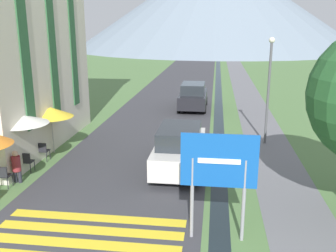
{
  "coord_description": "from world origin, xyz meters",
  "views": [
    {
      "loc": [
        0.95,
        -4.42,
        5.71
      ],
      "look_at": [
        -0.91,
        10.0,
        1.76
      ],
      "focal_mm": 40.0,
      "sensor_mm": 36.0,
      "label": 1
    }
  ],
  "objects_px": {
    "parked_car_near": "(180,148)",
    "cafe_chair_middle": "(27,161)",
    "cafe_chair_far_left": "(43,150)",
    "cafe_umbrella_rear_yellow": "(51,112)",
    "road_sign": "(219,170)",
    "streetlamp": "(269,82)",
    "cafe_chair_near_left": "(4,175)",
    "cafe_umbrella_middle_white": "(21,119)",
    "parked_car_far": "(193,96)",
    "cafe_chair_far_right": "(34,148)",
    "person_seated_far": "(16,165)"
  },
  "relations": [
    {
      "from": "cafe_chair_far_right",
      "to": "road_sign",
      "type": "bearing_deg",
      "value": -35.13
    },
    {
      "from": "parked_car_far",
      "to": "cafe_umbrella_rear_yellow",
      "type": "height_order",
      "value": "cafe_umbrella_rear_yellow"
    },
    {
      "from": "parked_car_far",
      "to": "streetlamp",
      "type": "bearing_deg",
      "value": -61.23
    },
    {
      "from": "cafe_chair_far_left",
      "to": "streetlamp",
      "type": "distance_m",
      "value": 10.81
    },
    {
      "from": "cafe_chair_near_left",
      "to": "streetlamp",
      "type": "height_order",
      "value": "streetlamp"
    },
    {
      "from": "person_seated_far",
      "to": "cafe_chair_far_left",
      "type": "bearing_deg",
      "value": 91.07
    },
    {
      "from": "parked_car_far",
      "to": "cafe_umbrella_middle_white",
      "type": "height_order",
      "value": "cafe_umbrella_middle_white"
    },
    {
      "from": "cafe_chair_middle",
      "to": "streetlamp",
      "type": "relative_size",
      "value": 0.16
    },
    {
      "from": "road_sign",
      "to": "cafe_umbrella_rear_yellow",
      "type": "distance_m",
      "value": 9.78
    },
    {
      "from": "parked_car_near",
      "to": "parked_car_far",
      "type": "relative_size",
      "value": 1.03
    },
    {
      "from": "cafe_chair_far_right",
      "to": "cafe_chair_near_left",
      "type": "distance_m",
      "value": 2.95
    },
    {
      "from": "road_sign",
      "to": "streetlamp",
      "type": "height_order",
      "value": "streetlamp"
    },
    {
      "from": "road_sign",
      "to": "cafe_chair_far_left",
      "type": "xyz_separation_m",
      "value": [
        -7.42,
        5.15,
        -1.5
      ]
    },
    {
      "from": "cafe_chair_near_left",
      "to": "cafe_umbrella_middle_white",
      "type": "relative_size",
      "value": 0.37
    },
    {
      "from": "cafe_chair_middle",
      "to": "cafe_umbrella_rear_yellow",
      "type": "distance_m",
      "value": 2.85
    },
    {
      "from": "parked_car_near",
      "to": "cafe_chair_far_right",
      "type": "height_order",
      "value": "parked_car_near"
    },
    {
      "from": "cafe_chair_near_left",
      "to": "cafe_chair_far_left",
      "type": "distance_m",
      "value": 2.81
    },
    {
      "from": "cafe_chair_far_left",
      "to": "cafe_chair_middle",
      "type": "xyz_separation_m",
      "value": [
        -0.05,
        -1.33,
        0.0
      ]
    },
    {
      "from": "cafe_chair_near_left",
      "to": "cafe_chair_middle",
      "type": "relative_size",
      "value": 1.0
    },
    {
      "from": "cafe_chair_near_left",
      "to": "cafe_chair_far_left",
      "type": "relative_size",
      "value": 1.0
    },
    {
      "from": "road_sign",
      "to": "parked_car_far",
      "type": "distance_m",
      "value": 16.49
    },
    {
      "from": "parked_car_far",
      "to": "cafe_chair_far_right",
      "type": "distance_m",
      "value": 12.71
    },
    {
      "from": "parked_car_far",
      "to": "cafe_chair_middle",
      "type": "bearing_deg",
      "value": -114.74
    },
    {
      "from": "cafe_chair_far_left",
      "to": "person_seated_far",
      "type": "distance_m",
      "value": 2.28
    },
    {
      "from": "cafe_chair_far_left",
      "to": "cafe_umbrella_rear_yellow",
      "type": "distance_m",
      "value": 1.81
    },
    {
      "from": "cafe_chair_middle",
      "to": "cafe_chair_far_right",
      "type": "bearing_deg",
      "value": 131.85
    },
    {
      "from": "road_sign",
      "to": "cafe_chair_middle",
      "type": "bearing_deg",
      "value": 152.9
    },
    {
      "from": "parked_car_near",
      "to": "cafe_chair_middle",
      "type": "distance_m",
      "value": 6.1
    },
    {
      "from": "road_sign",
      "to": "parked_car_near",
      "type": "distance_m",
      "value": 5.34
    },
    {
      "from": "cafe_chair_middle",
      "to": "cafe_umbrella_middle_white",
      "type": "bearing_deg",
      "value": 154.38
    },
    {
      "from": "cafe_chair_near_left",
      "to": "cafe_chair_far_left",
      "type": "height_order",
      "value": "same"
    },
    {
      "from": "cafe_chair_middle",
      "to": "parked_car_near",
      "type": "bearing_deg",
      "value": 37.21
    },
    {
      "from": "parked_car_near",
      "to": "cafe_umbrella_middle_white",
      "type": "xyz_separation_m",
      "value": [
        -6.2,
        -0.89,
        1.2
      ]
    },
    {
      "from": "parked_car_far",
      "to": "cafe_umbrella_rear_yellow",
      "type": "relative_size",
      "value": 2.06
    },
    {
      "from": "cafe_chair_far_right",
      "to": "streetlamp",
      "type": "relative_size",
      "value": 0.16
    },
    {
      "from": "cafe_chair_near_left",
      "to": "cafe_chair_far_left",
      "type": "bearing_deg",
      "value": 60.79
    },
    {
      "from": "cafe_chair_far_right",
      "to": "person_seated_far",
      "type": "xyz_separation_m",
      "value": [
        0.51,
        -2.4,
        0.18
      ]
    },
    {
      "from": "cafe_chair_far_left",
      "to": "parked_car_near",
      "type": "bearing_deg",
      "value": 5.63
    },
    {
      "from": "parked_car_near",
      "to": "cafe_chair_middle",
      "type": "height_order",
      "value": "parked_car_near"
    },
    {
      "from": "cafe_chair_near_left",
      "to": "person_seated_far",
      "type": "height_order",
      "value": "person_seated_far"
    },
    {
      "from": "road_sign",
      "to": "cafe_chair_near_left",
      "type": "relative_size",
      "value": 3.54
    },
    {
      "from": "cafe_chair_far_left",
      "to": "cafe_chair_middle",
      "type": "distance_m",
      "value": 1.33
    },
    {
      "from": "cafe_chair_far_left",
      "to": "person_seated_far",
      "type": "height_order",
      "value": "person_seated_far"
    },
    {
      "from": "person_seated_far",
      "to": "streetlamp",
      "type": "bearing_deg",
      "value": 32.09
    },
    {
      "from": "cafe_chair_middle",
      "to": "streetlamp",
      "type": "distance_m",
      "value": 11.39
    },
    {
      "from": "parked_car_near",
      "to": "cafe_chair_far_left",
      "type": "bearing_deg",
      "value": 178.55
    },
    {
      "from": "cafe_chair_far_right",
      "to": "streetlamp",
      "type": "distance_m",
      "value": 11.19
    },
    {
      "from": "streetlamp",
      "to": "parked_car_near",
      "type": "bearing_deg",
      "value": -134.16
    },
    {
      "from": "cafe_chair_middle",
      "to": "cafe_umbrella_rear_yellow",
      "type": "relative_size",
      "value": 0.4
    },
    {
      "from": "cafe_chair_near_left",
      "to": "cafe_umbrella_middle_white",
      "type": "distance_m",
      "value": 2.39
    }
  ]
}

